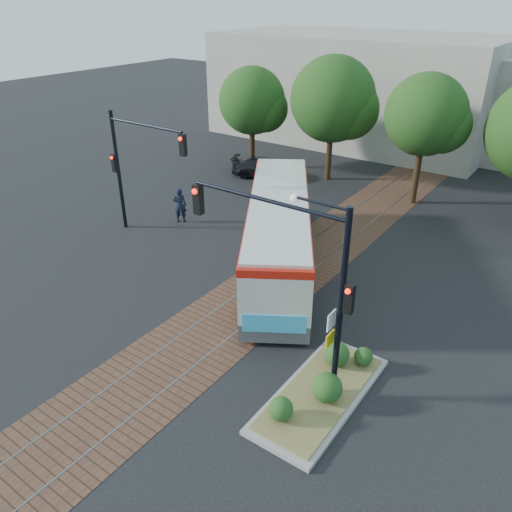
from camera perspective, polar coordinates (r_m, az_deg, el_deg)
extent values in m
plane|color=black|center=(18.55, -4.32, -8.01)|extent=(120.00, 120.00, 0.00)
cube|color=brown|center=(21.24, 2.52, -2.83)|extent=(3.60, 40.00, 0.01)
cube|color=slate|center=(21.60, 0.86, -2.22)|extent=(0.06, 40.00, 0.01)
cube|color=slate|center=(20.90, 4.25, -3.42)|extent=(0.06, 40.00, 0.01)
cylinder|color=#382314|center=(35.10, -0.44, 12.37)|extent=(0.36, 0.36, 2.86)
sphere|color=#1D3E13|center=(34.40, -0.46, 17.32)|extent=(4.40, 4.40, 4.40)
cylinder|color=#382314|center=(32.96, 8.33, 11.28)|extent=(0.36, 0.36, 3.12)
sphere|color=#1D3E13|center=(32.14, 8.78, 17.28)|extent=(5.20, 5.20, 5.20)
cylinder|color=#382314|center=(30.06, 17.86, 8.85)|extent=(0.36, 0.36, 3.39)
sphere|color=#1D3E13|center=(29.21, 18.84, 15.03)|extent=(4.40, 4.40, 4.40)
cube|color=#ADA899|center=(43.77, 11.56, 18.43)|extent=(22.00, 12.00, 8.00)
cube|color=#4A4A4D|center=(22.17, 2.52, 0.16)|extent=(8.31, 11.31, 0.69)
cube|color=silver|center=(21.60, 2.59, 3.16)|extent=(8.33, 11.32, 1.87)
cube|color=black|center=(21.75, 2.62, 4.19)|extent=(7.76, 10.35, 0.88)
cube|color=red|center=(21.17, 2.65, 5.81)|extent=(8.36, 11.34, 0.29)
cube|color=silver|center=(21.10, 2.66, 6.30)|extent=(8.06, 10.94, 0.14)
cube|color=black|center=(16.35, 2.18, -4.06)|extent=(1.40, 0.93, 0.88)
cube|color=#36A4D8|center=(16.87, 2.09, -7.75)|extent=(1.87, 1.19, 0.69)
cube|color=orange|center=(21.00, 5.98, 0.47)|extent=(2.39, 3.79, 1.08)
cylinder|color=black|center=(18.61, -1.28, -5.95)|extent=(0.81, 1.02, 0.98)
cylinder|color=black|center=(18.59, 5.72, -6.16)|extent=(0.81, 1.02, 0.98)
cylinder|color=black|center=(25.59, 0.17, 4.03)|extent=(0.81, 1.02, 0.98)
cylinder|color=black|center=(25.57, 5.24, 3.89)|extent=(0.81, 1.02, 0.98)
cube|color=gray|center=(15.81, 7.35, -15.44)|extent=(2.20, 5.20, 0.15)
cube|color=olive|center=(15.73, 7.38, -15.13)|extent=(1.90, 4.80, 0.08)
sphere|color=#1E4719|center=(14.58, 2.86, -17.00)|extent=(0.70, 0.70, 0.70)
sphere|color=#1E4719|center=(15.17, 8.14, -14.63)|extent=(0.90, 0.90, 0.90)
sphere|color=#1E4719|center=(16.47, 9.24, -10.94)|extent=(0.80, 0.80, 0.80)
sphere|color=#1E4719|center=(16.69, 12.19, -11.10)|extent=(0.60, 0.60, 0.60)
cylinder|color=black|center=(13.90, 9.62, -5.95)|extent=(0.18, 0.18, 6.00)
cylinder|color=black|center=(13.77, 1.14, 6.40)|extent=(5.00, 0.12, 0.12)
cube|color=black|center=(15.42, -6.62, 6.44)|extent=(0.28, 0.22, 0.95)
sphere|color=#FF190C|center=(15.22, -7.03, 7.33)|extent=(0.18, 0.18, 0.18)
cube|color=black|center=(13.61, 10.58, -4.83)|extent=(0.26, 0.20, 0.90)
sphere|color=#FF190C|center=(13.35, 10.45, -4.00)|extent=(0.16, 0.16, 0.16)
cube|color=white|center=(14.09, 8.61, -7.30)|extent=(0.04, 0.45, 0.55)
cube|color=yellow|center=(14.47, 8.43, -9.40)|extent=(0.04, 0.45, 0.45)
cylinder|color=black|center=(12.85, 7.45, 5.98)|extent=(1.60, 0.08, 0.08)
sphere|color=silver|center=(13.23, 4.39, 6.56)|extent=(0.24, 0.24, 0.24)
cylinder|color=black|center=(25.91, -15.44, 9.28)|extent=(0.18, 0.18, 6.00)
cylinder|color=black|center=(23.57, -12.59, 14.40)|extent=(4.50, 0.12, 0.12)
cube|color=black|center=(22.14, -8.36, 12.43)|extent=(0.28, 0.22, 0.95)
sphere|color=#FF190C|center=(21.96, -8.66, 13.10)|extent=(0.18, 0.18, 0.18)
cube|color=black|center=(25.96, -15.87, 10.19)|extent=(0.26, 0.20, 0.90)
sphere|color=#FF190C|center=(25.80, -16.18, 10.74)|extent=(0.16, 0.16, 0.16)
imported|color=black|center=(26.66, -8.70, 5.77)|extent=(0.82, 0.78, 1.88)
imported|color=black|center=(33.29, 1.00, 10.06)|extent=(4.70, 3.23, 1.26)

